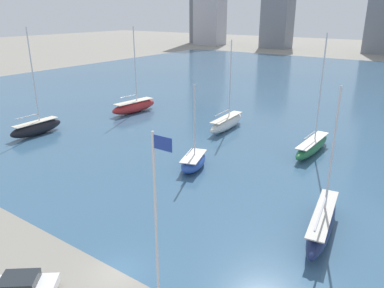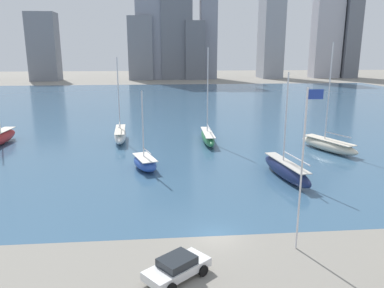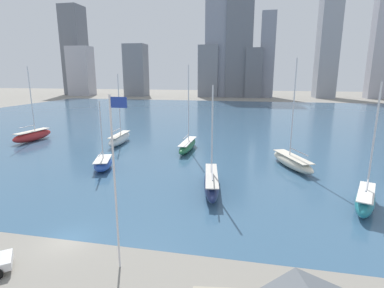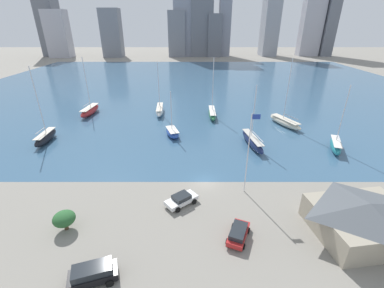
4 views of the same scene
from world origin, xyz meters
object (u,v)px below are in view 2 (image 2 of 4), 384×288
at_px(parked_sedan_white, 177,267).
at_px(sailboat_green, 208,137).
at_px(sailboat_cream, 328,145).
at_px(sailboat_blue, 145,162).
at_px(sailboat_white, 120,135).
at_px(flag_pole, 303,166).
at_px(sailboat_navy, 286,170).

bearing_deg(parked_sedan_white, sailboat_green, 130.74).
bearing_deg(sailboat_cream, sailboat_green, 135.40).
xyz_separation_m(sailboat_blue, sailboat_green, (9.94, 13.33, 0.13)).
height_order(sailboat_white, parked_sedan_white, sailboat_white).
bearing_deg(parked_sedan_white, sailboat_blue, 148.24).
height_order(sailboat_cream, sailboat_white, sailboat_cream).
distance_m(sailboat_blue, sailboat_green, 16.63).
relative_size(sailboat_blue, sailboat_green, 0.66).
distance_m(sailboat_blue, parked_sedan_white, 24.37).
xyz_separation_m(flag_pole, sailboat_blue, (-12.45, 21.12, -5.85)).
relative_size(sailboat_green, parked_sedan_white, 3.14).
distance_m(sailboat_blue, sailboat_white, 16.50).
bearing_deg(flag_pole, sailboat_blue, 120.51).
bearing_deg(parked_sedan_white, sailboat_white, 152.05).
bearing_deg(parked_sedan_white, sailboat_navy, 104.82).
relative_size(flag_pole, parked_sedan_white, 2.55).
xyz_separation_m(sailboat_white, sailboat_green, (14.59, -2.49, -0.09)).
bearing_deg(sailboat_white, flag_pole, -68.79).
relative_size(sailboat_white, sailboat_green, 0.90).
bearing_deg(sailboat_cream, flag_pole, -142.09).
bearing_deg(sailboat_green, sailboat_cream, -20.48).
height_order(sailboat_navy, parked_sedan_white, sailboat_navy).
bearing_deg(sailboat_cream, parked_sedan_white, -152.12).
bearing_deg(flag_pole, parked_sedan_white, -162.09).
height_order(flag_pole, sailboat_white, sailboat_white).
distance_m(sailboat_navy, parked_sedan_white, 23.56).
bearing_deg(sailboat_green, flag_pole, -85.05).
bearing_deg(sailboat_green, sailboat_blue, -125.90).
height_order(sailboat_navy, sailboat_cream, sailboat_cream).
height_order(sailboat_blue, parked_sedan_white, sailboat_blue).
bearing_deg(parked_sedan_white, flag_pole, 69.20).
height_order(sailboat_cream, parked_sedan_white, sailboat_cream).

